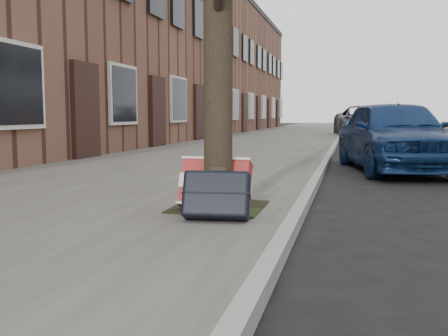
% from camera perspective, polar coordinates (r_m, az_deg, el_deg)
% --- Properties ---
extents(near_sidewalk, '(5.00, 70.00, 0.12)m').
position_cam_1_polar(near_sidewalk, '(18.67, 5.26, 3.14)').
color(near_sidewalk, slate).
rests_on(near_sidewalk, ground).
extents(house_near, '(6.80, 40.00, 7.00)m').
position_cam_1_polar(house_near, '(21.47, -10.35, 12.65)').
color(house_near, brown).
rests_on(house_near, ground).
extents(dirt_patch, '(0.85, 0.85, 0.02)m').
position_cam_1_polar(dirt_patch, '(4.85, -0.57, -4.43)').
color(dirt_patch, black).
rests_on(dirt_patch, near_sidewalk).
extents(suitcase_red, '(0.65, 0.36, 0.50)m').
position_cam_1_polar(suitcase_red, '(4.67, -0.97, -1.84)').
color(suitcase_red, maroon).
rests_on(suitcase_red, near_sidewalk).
extents(suitcase_navy, '(0.60, 0.39, 0.44)m').
position_cam_1_polar(suitcase_navy, '(4.23, -0.85, -3.05)').
color(suitcase_navy, black).
rests_on(suitcase_navy, near_sidewalk).
extents(car_near_front, '(2.26, 4.09, 1.32)m').
position_cam_1_polar(car_near_front, '(9.53, 18.86, 3.62)').
color(car_near_front, navy).
rests_on(car_near_front, ground).
extents(car_near_mid, '(1.94, 4.02, 1.27)m').
position_cam_1_polar(car_near_mid, '(19.77, 16.63, 4.74)').
color(car_near_mid, '#94989B').
rests_on(car_near_mid, ground).
extents(car_near_back, '(2.89, 5.38, 1.44)m').
position_cam_1_polar(car_near_back, '(23.36, 15.70, 5.15)').
color(car_near_back, '#3C3C41').
rests_on(car_near_back, ground).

